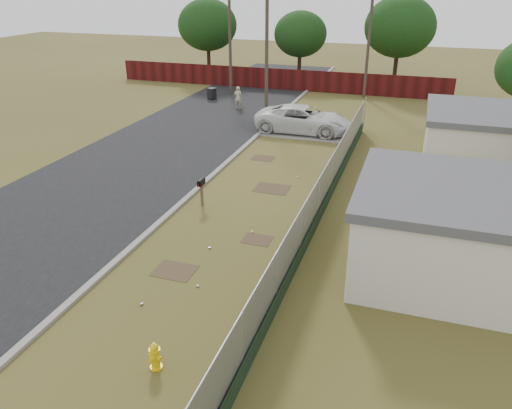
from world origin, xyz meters
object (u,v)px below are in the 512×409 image
(fire_hydrant, at_px, (155,357))
(pickup_truck, at_px, (303,119))
(trash_bin, at_px, (212,94))
(mailbox, at_px, (201,185))
(pedestrian, at_px, (238,97))

(fire_hydrant, height_order, pickup_truck, pickup_truck)
(pickup_truck, height_order, trash_bin, pickup_truck)
(mailbox, bearing_deg, pedestrian, 104.95)
(pickup_truck, distance_m, pedestrian, 7.76)
(fire_hydrant, relative_size, mailbox, 0.65)
(fire_hydrant, bearing_deg, pickup_truck, 93.50)
(pickup_truck, bearing_deg, mailbox, 172.89)
(pedestrian, bearing_deg, mailbox, 97.14)
(pickup_truck, relative_size, trash_bin, 6.60)
(mailbox, bearing_deg, trash_bin, 111.64)
(mailbox, bearing_deg, fire_hydrant, -72.95)
(pedestrian, bearing_deg, fire_hydrant, 97.91)
(fire_hydrant, relative_size, trash_bin, 0.88)
(fire_hydrant, xyz_separation_m, pedestrian, (-7.52, 26.74, 0.45))
(pickup_truck, bearing_deg, trash_bin, 53.80)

